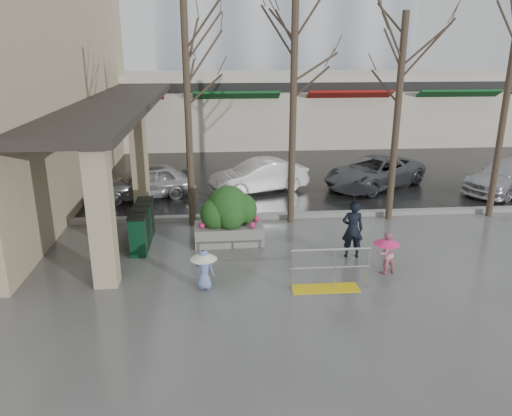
{
  "coord_description": "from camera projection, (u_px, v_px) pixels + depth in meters",
  "views": [
    {
      "loc": [
        -1.26,
        -11.69,
        5.51
      ],
      "look_at": [
        -0.15,
        1.14,
        1.3
      ],
      "focal_mm": 35.0,
      "sensor_mm": 36.0,
      "label": 1
    }
  ],
  "objects": [
    {
      "name": "tree_west",
      "position": [
        186.0,
        61.0,
        14.55
      ],
      "size": [
        3.2,
        3.2,
        6.8
      ],
      "color": "#382B21",
      "rests_on": "ground"
    },
    {
      "name": "storefront_row",
      "position": [
        268.0,
        108.0,
        29.44
      ],
      "size": [
        34.0,
        6.74,
        4.0
      ],
      "color": "beige",
      "rests_on": "ground"
    },
    {
      "name": "ground",
      "position": [
        266.0,
        269.0,
        12.89
      ],
      "size": [
        120.0,
        120.0,
        0.0
      ],
      "primitive_type": "plane",
      "color": "#51514F",
      "rests_on": "ground"
    },
    {
      "name": "near_building",
      "position": [
        3.0,
        88.0,
        18.48
      ],
      "size": [
        6.0,
        18.0,
        8.0
      ],
      "primitive_type": "cube",
      "color": "tan",
      "rests_on": "ground"
    },
    {
      "name": "canopy_slab",
      "position": [
        119.0,
        97.0,
        18.94
      ],
      "size": [
        2.8,
        18.0,
        0.25
      ],
      "primitive_type": "cube",
      "color": "#2D2823",
      "rests_on": "pillar_front"
    },
    {
      "name": "car_c",
      "position": [
        374.0,
        172.0,
        20.21
      ],
      "size": [
        4.93,
        4.25,
        1.26
      ],
      "primitive_type": "imported",
      "rotation": [
        0.0,
        0.0,
        -0.98
      ],
      "color": "#525459",
      "rests_on": "ground"
    },
    {
      "name": "news_boxes",
      "position": [
        142.0,
        226.0,
        14.33
      ],
      "size": [
        0.49,
        2.07,
        1.15
      ],
      "rotation": [
        0.0,
        0.0,
        -0.01
      ],
      "color": "#0D3B21",
      "rests_on": "ground"
    },
    {
      "name": "planter",
      "position": [
        229.0,
        216.0,
        14.4
      ],
      "size": [
        2.0,
        1.17,
        1.72
      ],
      "rotation": [
        0.0,
        0.0,
        0.03
      ],
      "color": "slate",
      "rests_on": "ground"
    },
    {
      "name": "curb",
      "position": [
        253.0,
        216.0,
        16.65
      ],
      "size": [
        120.0,
        0.3,
        0.15
      ],
      "primitive_type": "cube",
      "color": "gray",
      "rests_on": "ground"
    },
    {
      "name": "handrail",
      "position": [
        328.0,
        274.0,
        11.74
      ],
      "size": [
        1.9,
        0.5,
        1.03
      ],
      "color": "yellow",
      "rests_on": "ground"
    },
    {
      "name": "car_a",
      "position": [
        145.0,
        182.0,
        18.76
      ],
      "size": [
        3.96,
        2.41,
        1.26
      ],
      "primitive_type": "imported",
      "rotation": [
        0.0,
        0.0,
        -1.3
      ],
      "color": "#B5B4BA",
      "rests_on": "ground"
    },
    {
      "name": "pillar_back",
      "position": [
        139.0,
        157.0,
        17.71
      ],
      "size": [
        0.55,
        0.55,
        3.5
      ],
      "primitive_type": "cube",
      "color": "tan",
      "rests_on": "ground"
    },
    {
      "name": "child_blue",
      "position": [
        204.0,
        265.0,
        11.7
      ],
      "size": [
        0.64,
        0.64,
        0.98
      ],
      "rotation": [
        0.0,
        0.0,
        2.88
      ],
      "color": "#6D85C3",
      "rests_on": "ground"
    },
    {
      "name": "car_b",
      "position": [
        259.0,
        176.0,
        19.53
      ],
      "size": [
        4.05,
        2.56,
        1.26
      ],
      "primitive_type": "imported",
      "rotation": [
        0.0,
        0.0,
        -1.22
      ],
      "color": "silver",
      "rests_on": "ground"
    },
    {
      "name": "pillar_front",
      "position": [
        101.0,
        216.0,
        11.55
      ],
      "size": [
        0.55,
        0.55,
        3.5
      ],
      "primitive_type": "cube",
      "color": "tan",
      "rests_on": "ground"
    },
    {
      "name": "tree_midwest",
      "position": [
        294.0,
        55.0,
        14.77
      ],
      "size": [
        3.2,
        3.2,
        7.0
      ],
      "color": "#382B21",
      "rests_on": "ground"
    },
    {
      "name": "street_asphalt",
      "position": [
        232.0,
        131.0,
        33.72
      ],
      "size": [
        120.0,
        36.0,
        0.01
      ],
      "primitive_type": "cube",
      "color": "black",
      "rests_on": "ground"
    },
    {
      "name": "woman",
      "position": [
        354.0,
        210.0,
        13.25
      ],
      "size": [
        1.22,
        1.22,
        2.17
      ],
      "rotation": [
        0.0,
        0.0,
        3.05
      ],
      "color": "black",
      "rests_on": "ground"
    },
    {
      "name": "child_pink",
      "position": [
        386.0,
        250.0,
        12.52
      ],
      "size": [
        0.66,
        0.66,
        1.06
      ],
      "rotation": [
        0.0,
        0.0,
        3.45
      ],
      "color": "pink",
      "rests_on": "ground"
    },
    {
      "name": "car_d",
      "position": [
        509.0,
        176.0,
        19.54
      ],
      "size": [
        4.64,
        3.69,
        1.26
      ],
      "primitive_type": "imported",
      "rotation": [
        0.0,
        0.0,
        -1.05
      ],
      "color": "#B9B8BD",
      "rests_on": "ground"
    },
    {
      "name": "tree_mideast",
      "position": [
        401.0,
        68.0,
        15.15
      ],
      "size": [
        3.2,
        3.2,
        6.5
      ],
      "color": "#382B21",
      "rests_on": "ground"
    }
  ]
}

